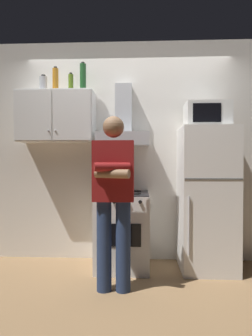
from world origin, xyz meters
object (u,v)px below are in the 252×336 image
(person_standing, at_px, (113,195))
(microwave, at_px, (207,115))
(bottle_canister_steel, at_px, (43,84))
(upper_cabinet, at_px, (56,117))
(range_hood, at_px, (123,129))
(refrigerator, at_px, (207,199))
(stove_oven, at_px, (123,230))
(bottle_olive_oil, at_px, (71,83))
(bottle_liquor_amber, at_px, (55,80))
(bottle_wine_green, at_px, (83,78))

(person_standing, bearing_deg, microwave, 32.00)
(bottle_canister_steel, bearing_deg, upper_cabinet, 9.27)
(range_hood, bearing_deg, microwave, -6.46)
(bottle_canister_steel, bearing_deg, refrigerator, -3.03)
(stove_oven, relative_size, person_standing, 0.53)
(microwave, bearing_deg, person_standing, -148.00)
(stove_oven, xyz_separation_m, person_standing, (-0.05, -0.61, 0.47))
(refrigerator, xyz_separation_m, bottle_olive_oil, (-1.58, 0.14, 1.36))
(microwave, bearing_deg, range_hood, 173.54)
(upper_cabinet, bearing_deg, bottle_canister_steel, -170.73)
(refrigerator, bearing_deg, bottle_canister_steel, 176.97)
(refrigerator, bearing_deg, bottle_liquor_amber, 176.51)
(range_hood, bearing_deg, refrigerator, -7.55)
(refrigerator, relative_size, bottle_canister_steel, 8.28)
(stove_oven, height_order, microwave, microwave)
(upper_cabinet, distance_m, stove_oven, 1.55)
(person_standing, height_order, bottle_liquor_amber, bottle_liquor_amber)
(upper_cabinet, xyz_separation_m, microwave, (1.75, -0.11, -0.01))
(refrigerator, height_order, bottle_wine_green, bottle_wine_green)
(bottle_canister_steel, distance_m, bottle_wine_green, 0.47)
(bottle_olive_oil, bearing_deg, refrigerator, -5.12)
(stove_oven, relative_size, bottle_wine_green, 2.47)
(upper_cabinet, xyz_separation_m, bottle_olive_oil, (0.17, 0.02, 0.41))
(range_hood, relative_size, refrigerator, 0.47)
(refrigerator, relative_size, person_standing, 0.98)
(refrigerator, bearing_deg, stove_oven, -179.96)
(upper_cabinet, distance_m, microwave, 1.75)
(stove_oven, height_order, bottle_canister_steel, bottle_canister_steel)
(person_standing, xyz_separation_m, bottle_wine_green, (-0.44, 0.76, 1.32))
(bottle_wine_green, relative_size, bottle_liquor_amber, 1.23)
(stove_oven, xyz_separation_m, range_hood, (0.00, 0.13, 1.16))
(microwave, xyz_separation_m, bottle_olive_oil, (-1.58, 0.12, 0.42))
(bottle_olive_oil, relative_size, bottle_wine_green, 0.64)
(microwave, distance_m, bottle_olive_oil, 1.64)
(person_standing, relative_size, bottle_wine_green, 4.63)
(person_standing, distance_m, bottle_liquor_amber, 1.65)
(range_hood, height_order, bottle_canister_steel, bottle_canister_steel)
(refrigerator, bearing_deg, bottle_wine_green, 173.81)
(person_standing, bearing_deg, bottle_canister_steel, 141.79)
(bottle_olive_oil, distance_m, bottle_canister_steel, 0.32)
(refrigerator, height_order, bottle_liquor_amber, bottle_liquor_amber)
(refrigerator, relative_size, bottle_olive_oil, 7.06)
(bottle_olive_oil, height_order, bottle_canister_steel, bottle_olive_oil)
(microwave, height_order, bottle_liquor_amber, bottle_liquor_amber)
(stove_oven, xyz_separation_m, bottle_canister_steel, (-0.95, 0.10, 1.71))
(person_standing, xyz_separation_m, bottle_liquor_amber, (-0.75, 0.71, 1.29))
(stove_oven, bearing_deg, bottle_wine_green, 162.15)
(upper_cabinet, xyz_separation_m, bottle_wine_green, (0.31, 0.03, 0.47))
(upper_cabinet, relative_size, stove_oven, 1.03)
(bottle_olive_oil, relative_size, bottle_canister_steel, 1.17)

